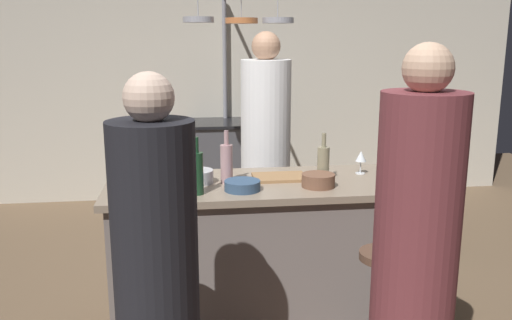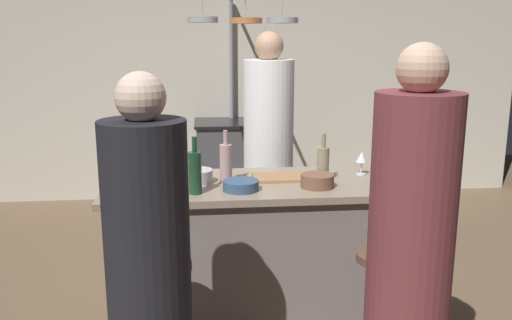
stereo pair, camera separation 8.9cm
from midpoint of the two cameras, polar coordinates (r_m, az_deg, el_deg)
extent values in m
plane|color=brown|center=(3.56, 1.00, -16.47)|extent=(9.00, 9.00, 0.00)
cube|color=beige|center=(5.96, -2.25, 8.56)|extent=(6.40, 0.16, 2.60)
cube|color=slate|center=(3.37, 1.03, -10.07)|extent=(1.72, 0.66, 0.86)
cube|color=gray|center=(3.22, 1.06, -2.67)|extent=(1.80, 0.72, 0.04)
cube|color=#47474C|center=(5.70, -1.91, -0.50)|extent=(0.76, 0.60, 0.86)
cube|color=black|center=(5.61, -1.95, 3.93)|extent=(0.80, 0.64, 0.03)
cylinder|color=white|center=(4.16, 1.92, -0.43)|extent=(0.38, 0.38, 1.58)
sphere|color=tan|center=(4.05, 2.02, 11.88)|extent=(0.22, 0.22, 0.22)
cylinder|color=brown|center=(2.69, -8.61, -10.99)|extent=(0.26, 0.26, 0.04)
cylinder|color=black|center=(2.31, -10.01, -13.67)|extent=(0.34, 0.34, 1.43)
sphere|color=beige|center=(2.09, -10.87, 6.52)|extent=(0.20, 0.20, 0.20)
cylinder|color=#4C4C51|center=(2.98, 13.65, -15.72)|extent=(0.06, 0.06, 0.62)
cylinder|color=brown|center=(2.84, 14.00, -9.89)|extent=(0.26, 0.26, 0.04)
cylinder|color=brown|center=(2.49, 16.76, -10.92)|extent=(0.36, 0.36, 1.52)
sphere|color=#D8AD8C|center=(2.29, 18.15, 9.14)|extent=(0.21, 0.21, 0.21)
cylinder|color=gray|center=(5.83, -2.13, 6.25)|extent=(0.04, 0.04, 2.15)
cylinder|color=gray|center=(4.50, -5.05, 14.49)|extent=(0.25, 0.25, 0.04)
cylinder|color=gray|center=(4.55, -5.09, 16.20)|extent=(0.01, 0.01, 0.27)
cylinder|color=#B26638|center=(4.55, -0.49, 14.44)|extent=(0.27, 0.27, 0.04)
cylinder|color=gray|center=(4.57, -0.52, 16.19)|extent=(0.01, 0.01, 0.28)
cylinder|color=gray|center=(4.58, 3.37, 14.45)|extent=(0.26, 0.26, 0.04)
cylinder|color=gray|center=(4.61, 3.35, 16.17)|extent=(0.01, 0.01, 0.28)
cylinder|color=brown|center=(5.11, 18.25, -6.81)|extent=(0.24, 0.24, 0.16)
sphere|color=#2D6633|center=(5.04, 18.45, -4.01)|extent=(0.36, 0.36, 0.36)
cube|color=#997047|center=(3.29, 3.24, -1.83)|extent=(0.32, 0.22, 0.02)
cylinder|color=#382319|center=(3.10, -9.66, -1.08)|extent=(0.05, 0.05, 0.21)
cylinder|color=#193D23|center=(2.96, -5.58, -1.38)|extent=(0.07, 0.07, 0.23)
cylinder|color=#193D23|center=(2.93, -5.64, 1.64)|extent=(0.03, 0.03, 0.08)
cylinder|color=gray|center=(3.25, 7.83, -0.45)|extent=(0.07, 0.07, 0.20)
cylinder|color=gray|center=(3.22, 7.91, 2.04)|extent=(0.03, 0.03, 0.08)
cylinder|color=black|center=(3.33, -9.33, -0.02)|extent=(0.07, 0.07, 0.22)
cylinder|color=black|center=(3.30, -9.42, 2.56)|extent=(0.03, 0.03, 0.08)
cylinder|color=#B78C8E|center=(3.18, -2.38, -0.40)|extent=(0.07, 0.07, 0.23)
cylinder|color=#B78C8E|center=(3.15, -2.41, 2.36)|extent=(0.03, 0.03, 0.08)
cylinder|color=silver|center=(3.46, 11.70, -1.45)|extent=(0.06, 0.06, 0.01)
cylinder|color=silver|center=(3.45, 11.73, -0.80)|extent=(0.01, 0.01, 0.07)
cone|color=silver|center=(3.44, 11.78, 0.34)|extent=(0.07, 0.07, 0.06)
cylinder|color=silver|center=(3.09, -13.33, -3.24)|extent=(0.06, 0.06, 0.01)
cylinder|color=silver|center=(3.08, -13.37, -2.51)|extent=(0.01, 0.01, 0.07)
cone|color=silver|center=(3.06, -13.43, -1.25)|extent=(0.07, 0.07, 0.06)
cylinder|color=brown|center=(3.12, 7.27, -2.19)|extent=(0.19, 0.19, 0.08)
cylinder|color=#B7B7BC|center=(3.21, -5.43, -1.71)|extent=(0.18, 0.18, 0.08)
cylinder|color=#334C6B|center=(3.04, -0.77, -2.69)|extent=(0.20, 0.20, 0.06)
camera|label=1|loc=(0.04, -89.24, 0.17)|focal=38.04mm
camera|label=2|loc=(0.04, 90.76, -0.17)|focal=38.04mm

